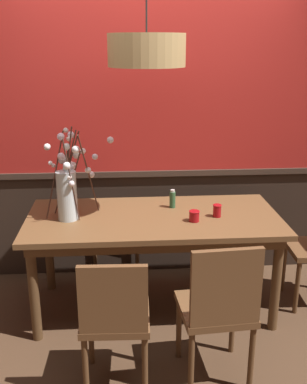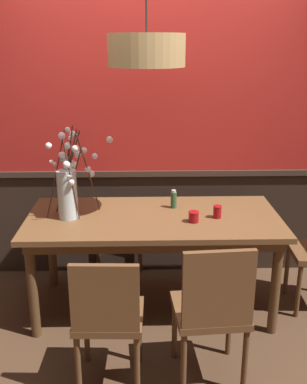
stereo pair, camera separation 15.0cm
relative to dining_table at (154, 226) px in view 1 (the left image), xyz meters
The scene contains 11 objects.
ground_plane 0.69m from the dining_table, ahead, with size 24.00×24.00×0.00m, color #4C3321.
back_wall 0.93m from the dining_table, 90.00° to the left, with size 4.51×0.14×2.65m.
dining_table is the anchor object (origin of this frame).
chair_near_side_right 0.94m from the dining_table, 69.40° to the right, with size 0.46×0.45×0.95m.
chair_near_side_left 0.95m from the dining_table, 108.22° to the right, with size 0.42×0.40×0.88m.
chair_far_side_left 0.92m from the dining_table, 108.41° to the left, with size 0.47×0.46×0.88m.
vase_with_blossoms 0.70m from the dining_table, behind, with size 0.51×0.43×0.68m.
candle_holder_nearer_center 0.49m from the dining_table, ahead, with size 0.07×0.07×0.10m.
candle_holder_nearer_edge 0.34m from the dining_table, 23.91° to the right, with size 0.08×0.08×0.08m.
condiment_bottle 0.28m from the dining_table, 47.30° to the left, with size 0.05×0.05×0.15m.
pendant_lamp 1.27m from the dining_table, 155.68° to the right, with size 0.52×0.52×0.79m.
Camera 1 is at (-0.23, -3.19, 2.02)m, focal length 42.80 mm.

